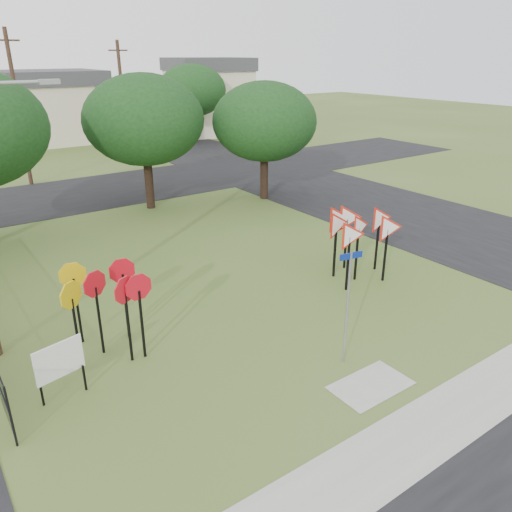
{
  "coord_description": "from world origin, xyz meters",
  "views": [
    {
      "loc": [
        -8.25,
        -9.09,
        7.67
      ],
      "look_at": [
        0.34,
        3.0,
        1.6
      ],
      "focal_mm": 35.0,
      "sensor_mm": 36.0,
      "label": 1
    }
  ],
  "objects": [
    {
      "name": "far_pole_a",
      "position": [
        -2.0,
        24.0,
        4.6
      ],
      "size": [
        1.4,
        0.24,
        9.0
      ],
      "color": "#452E1F",
      "rests_on": "ground"
    },
    {
      "name": "sidewalk",
      "position": [
        0.0,
        -4.2,
        0.01
      ],
      "size": [
        30.0,
        1.6,
        0.02
      ],
      "primitive_type": "cube",
      "color": "#96978F",
      "rests_on": "ground"
    },
    {
      "name": "far_pole_b",
      "position": [
        6.0,
        28.0,
        4.35
      ],
      "size": [
        1.4,
        0.24,
        8.5
      ],
      "color": "#452E1F",
      "rests_on": "ground"
    },
    {
      "name": "info_board",
      "position": [
        -6.31,
        1.54,
        0.99
      ],
      "size": [
        1.18,
        0.31,
        1.5
      ],
      "color": "black",
      "rests_on": "ground"
    },
    {
      "name": "curb_pad",
      "position": [
        0.0,
        -2.4,
        0.01
      ],
      "size": [
        2.0,
        1.2,
        0.02
      ],
      "primitive_type": "cube",
      "color": "#96978F",
      "rests_on": "ground"
    },
    {
      "name": "street_name_sign",
      "position": [
        0.18,
        -1.24,
        1.79
      ],
      "size": [
        0.64,
        0.15,
        3.14
      ],
      "color": "gray",
      "rests_on": "ground"
    },
    {
      "name": "tree_near_mid",
      "position": [
        2.0,
        15.0,
        4.54
      ],
      "size": [
        6.0,
        6.0,
        6.8
      ],
      "color": "black",
      "rests_on": "ground"
    },
    {
      "name": "planting_strip",
      "position": [
        0.0,
        -5.4,
        0.01
      ],
      "size": [
        30.0,
        0.8,
        0.02
      ],
      "primitive_type": "cube",
      "color": "#3F5921",
      "rests_on": "ground"
    },
    {
      "name": "house_mid",
      "position": [
        4.0,
        40.0,
        3.15
      ],
      "size": [
        8.4,
        8.4,
        6.2
      ],
      "color": "beige",
      "rests_on": "ground"
    },
    {
      "name": "street_far",
      "position": [
        0.0,
        20.0,
        0.01
      ],
      "size": [
        60.0,
        8.0,
        0.02
      ],
      "primitive_type": "cube",
      "color": "black",
      "rests_on": "ground"
    },
    {
      "name": "tree_near_right",
      "position": [
        8.0,
        13.0,
        4.22
      ],
      "size": [
        5.6,
        5.6,
        6.33
      ],
      "color": "black",
      "rests_on": "ground"
    },
    {
      "name": "tree_far_right",
      "position": [
        14.0,
        32.0,
        4.54
      ],
      "size": [
        6.0,
        6.0,
        6.8
      ],
      "color": "black",
      "rests_on": "ground"
    },
    {
      "name": "street_right",
      "position": [
        12.0,
        10.0,
        0.01
      ],
      "size": [
        8.0,
        50.0,
        0.02
      ],
      "primitive_type": "cube",
      "color": "black",
      "rests_on": "ground"
    },
    {
      "name": "stop_sign_cluster",
      "position": [
        -4.68,
        2.78,
        1.83
      ],
      "size": [
        2.3,
        1.98,
        2.47
      ],
      "color": "black",
      "rests_on": "ground"
    },
    {
      "name": "yield_sign_cluster",
      "position": [
        4.41,
        2.54,
        1.89
      ],
      "size": [
        3.29,
        2.09,
        2.58
      ],
      "color": "black",
      "rests_on": "ground"
    },
    {
      "name": "ground",
      "position": [
        0.0,
        0.0,
        0.0
      ],
      "size": [
        140.0,
        140.0,
        0.0
      ],
      "primitive_type": "plane",
      "color": "#3F5921"
    },
    {
      "name": "house_right",
      "position": [
        18.0,
        36.0,
        3.65
      ],
      "size": [
        8.3,
        8.3,
        7.2
      ],
      "color": "beige",
      "rests_on": "ground"
    }
  ]
}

